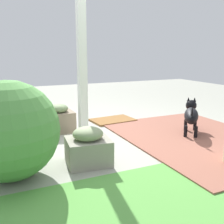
{
  "coord_description": "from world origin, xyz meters",
  "views": [
    {
      "loc": [
        1.38,
        3.16,
        1.14
      ],
      "look_at": [
        0.06,
        0.29,
        0.43
      ],
      "focal_mm": 43.51,
      "sensor_mm": 36.0,
      "label": 1
    }
  ],
  "objects_px": {
    "porch_pillar": "(81,43)",
    "stone_planter_mid": "(88,147)",
    "round_shrub": "(9,131)",
    "dog": "(191,115)",
    "doormat": "(113,120)",
    "stone_planter_nearest": "(59,119)"
  },
  "relations": [
    {
      "from": "porch_pillar",
      "to": "stone_planter_mid",
      "type": "relative_size",
      "value": 5.19
    },
    {
      "from": "round_shrub",
      "to": "dog",
      "type": "relative_size",
      "value": 1.48
    },
    {
      "from": "stone_planter_mid",
      "to": "round_shrub",
      "type": "distance_m",
      "value": 0.79
    },
    {
      "from": "stone_planter_mid",
      "to": "round_shrub",
      "type": "height_order",
      "value": "round_shrub"
    },
    {
      "from": "porch_pillar",
      "to": "dog",
      "type": "xyz_separation_m",
      "value": [
        -1.43,
        0.46,
        -0.96
      ]
    },
    {
      "from": "doormat",
      "to": "stone_planter_nearest",
      "type": "bearing_deg",
      "value": 13.51
    },
    {
      "from": "porch_pillar",
      "to": "round_shrub",
      "type": "height_order",
      "value": "porch_pillar"
    },
    {
      "from": "round_shrub",
      "to": "dog",
      "type": "height_order",
      "value": "round_shrub"
    },
    {
      "from": "stone_planter_nearest",
      "to": "stone_planter_mid",
      "type": "distance_m",
      "value": 1.25
    },
    {
      "from": "stone_planter_nearest",
      "to": "porch_pillar",
      "type": "bearing_deg",
      "value": 119.64
    },
    {
      "from": "dog",
      "to": "stone_planter_nearest",
      "type": "bearing_deg",
      "value": -27.49
    },
    {
      "from": "porch_pillar",
      "to": "stone_planter_nearest",
      "type": "height_order",
      "value": "porch_pillar"
    },
    {
      "from": "doormat",
      "to": "porch_pillar",
      "type": "bearing_deg",
      "value": 41.22
    },
    {
      "from": "porch_pillar",
      "to": "stone_planter_mid",
      "type": "height_order",
      "value": "porch_pillar"
    },
    {
      "from": "stone_planter_nearest",
      "to": "doormat",
      "type": "relative_size",
      "value": 0.61
    },
    {
      "from": "porch_pillar",
      "to": "stone_planter_nearest",
      "type": "bearing_deg",
      "value": -60.36
    },
    {
      "from": "round_shrub",
      "to": "doormat",
      "type": "xyz_separation_m",
      "value": [
        -1.71,
        -1.49,
        -0.44
      ]
    },
    {
      "from": "round_shrub",
      "to": "porch_pillar",
      "type": "bearing_deg",
      "value": -138.97
    },
    {
      "from": "stone_planter_mid",
      "to": "porch_pillar",
      "type": "bearing_deg",
      "value": -105.73
    },
    {
      "from": "round_shrub",
      "to": "stone_planter_nearest",
      "type": "bearing_deg",
      "value": -120.66
    },
    {
      "from": "stone_planter_mid",
      "to": "stone_planter_nearest",
      "type": "bearing_deg",
      "value": -90.2
    },
    {
      "from": "porch_pillar",
      "to": "doormat",
      "type": "relative_size",
      "value": 3.6
    }
  ]
}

